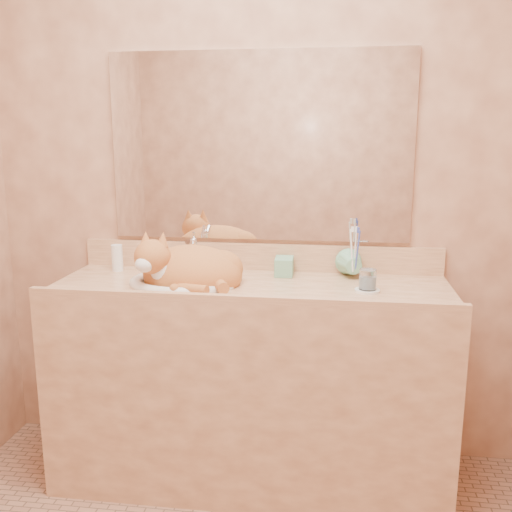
# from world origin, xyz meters

# --- Properties ---
(wall_back) EXTENTS (2.40, 0.02, 2.50)m
(wall_back) POSITION_xyz_m (0.00, 1.00, 1.25)
(wall_back) COLOR #935D43
(wall_back) RESTS_ON ground
(vanity_counter) EXTENTS (1.60, 0.55, 0.85)m
(vanity_counter) POSITION_xyz_m (0.00, 0.72, 0.42)
(vanity_counter) COLOR #A46D49
(vanity_counter) RESTS_ON floor
(mirror) EXTENTS (1.30, 0.02, 0.80)m
(mirror) POSITION_xyz_m (0.00, 0.99, 1.39)
(mirror) COLOR white
(mirror) RESTS_ON wall_back
(sink_basin) EXTENTS (0.51, 0.46, 0.14)m
(sink_basin) POSITION_xyz_m (-0.27, 0.70, 0.92)
(sink_basin) COLOR white
(sink_basin) RESTS_ON vanity_counter
(faucet) EXTENTS (0.07, 0.13, 0.17)m
(faucet) POSITION_xyz_m (-0.27, 0.87, 0.94)
(faucet) COLOR silver
(faucet) RESTS_ON vanity_counter
(cat) EXTENTS (0.46, 0.39, 0.23)m
(cat) POSITION_xyz_m (-0.26, 0.70, 0.92)
(cat) COLOR #B15C28
(cat) RESTS_ON sink_basin
(soap_dispenser) EXTENTS (0.08, 0.08, 0.17)m
(soap_dispenser) POSITION_xyz_m (0.12, 0.85, 0.94)
(soap_dispenser) COLOR #74BA92
(soap_dispenser) RESTS_ON vanity_counter
(toothbrush_cup) EXTENTS (0.14, 0.14, 0.11)m
(toothbrush_cup) POSITION_xyz_m (0.42, 0.86, 0.90)
(toothbrush_cup) COLOR #74BA92
(toothbrush_cup) RESTS_ON vanity_counter
(toothbrushes) EXTENTS (0.04, 0.04, 0.23)m
(toothbrushes) POSITION_xyz_m (0.42, 0.86, 0.98)
(toothbrushes) COLOR white
(toothbrushes) RESTS_ON toothbrush_cup
(saucer) EXTENTS (0.10, 0.10, 0.01)m
(saucer) POSITION_xyz_m (0.46, 0.68, 0.85)
(saucer) COLOR white
(saucer) RESTS_ON vanity_counter
(water_glass) EXTENTS (0.07, 0.07, 0.08)m
(water_glass) POSITION_xyz_m (0.46, 0.68, 0.90)
(water_glass) COLOR silver
(water_glass) RESTS_ON saucer
(lotion_bottle) EXTENTS (0.05, 0.05, 0.12)m
(lotion_bottle) POSITION_xyz_m (-0.62, 0.88, 0.91)
(lotion_bottle) COLOR white
(lotion_bottle) RESTS_ON vanity_counter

